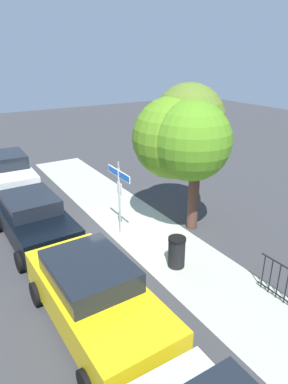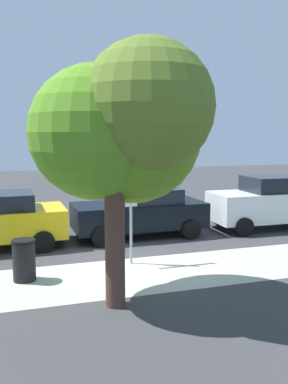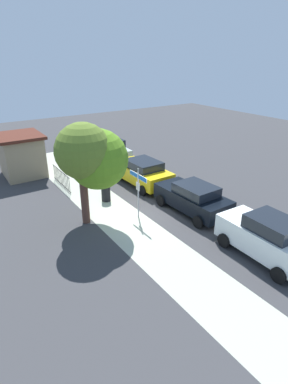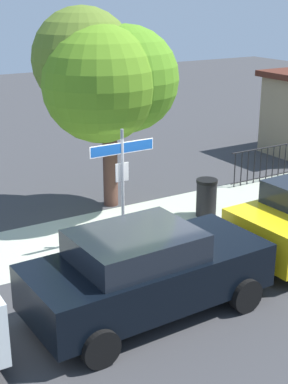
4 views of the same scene
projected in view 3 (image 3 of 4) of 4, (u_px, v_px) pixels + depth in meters
The scene contains 12 objects.
ground_plane at pixel (143, 214), 16.71m from camera, with size 60.00×60.00×0.00m, color #38383A.
sidewalk_strip at pixel (105, 206), 17.58m from camera, with size 24.00×2.60×0.00m, color #A8AE99.
street_sign at pixel (138, 184), 15.62m from camera, with size 1.56×0.07×2.72m.
shade_tree at pixel (90, 156), 14.39m from camera, with size 3.55×3.43×5.20m.
car_white at pixel (267, 237), 12.78m from camera, with size 4.14×2.06×1.91m.
car_black at pixel (193, 198), 16.60m from camera, with size 4.44×2.18×1.62m.
car_yellow at pixel (142, 172), 20.18m from camera, with size 4.68×2.25×1.67m.
car_silver at pixel (110, 152), 23.88m from camera, with size 4.09×1.98×2.02m.
car_blue at pixel (81, 141), 27.44m from camera, with size 4.53×2.22×1.64m.
iron_fence at pixel (62, 178), 19.94m from camera, with size 3.02×0.04×1.07m.
utility_shed at pixel (22, 155), 21.49m from camera, with size 3.35×2.92×2.90m.
trash_bin at pixel (106, 193), 18.01m from camera, with size 0.55×0.55×0.98m.
Camera 3 is at (-12.38, 8.10, 7.84)m, focal length 29.08 mm.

